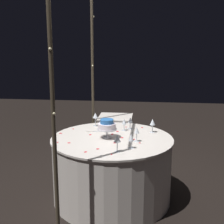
% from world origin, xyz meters
% --- Properties ---
extents(ground_plane, '(12.00, 12.00, 0.00)m').
position_xyz_m(ground_plane, '(0.00, 0.00, 0.00)').
color(ground_plane, black).
extents(decorative_arch, '(1.85, 0.06, 2.49)m').
position_xyz_m(decorative_arch, '(0.00, 0.37, 1.57)').
color(decorative_arch, '#473D2D').
rests_on(decorative_arch, ground).
extents(main_table, '(1.36, 1.36, 0.73)m').
position_xyz_m(main_table, '(0.00, 0.00, 0.37)').
color(main_table, silver).
rests_on(main_table, ground).
extents(side_table, '(0.49, 0.49, 0.71)m').
position_xyz_m(side_table, '(1.12, 0.08, 0.35)').
color(side_table, silver).
rests_on(side_table, ground).
extents(tiered_cake, '(0.22, 0.22, 0.21)m').
position_xyz_m(tiered_cake, '(-0.01, 0.06, 0.88)').
color(tiered_cake, silver).
rests_on(tiered_cake, main_table).
extents(wine_glass_0, '(0.06, 0.06, 0.15)m').
position_xyz_m(wine_glass_0, '(0.30, -0.11, 0.84)').
color(wine_glass_0, silver).
rests_on(wine_glass_0, main_table).
extents(wine_glass_1, '(0.06, 0.06, 0.15)m').
position_xyz_m(wine_glass_1, '(0.38, -0.18, 0.84)').
color(wine_glass_1, silver).
rests_on(wine_glass_1, main_table).
extents(wine_glass_2, '(0.07, 0.07, 0.17)m').
position_xyz_m(wine_glass_2, '(0.46, 0.27, 0.87)').
color(wine_glass_2, silver).
rests_on(wine_glass_2, main_table).
extents(wine_glass_3, '(0.06, 0.06, 0.15)m').
position_xyz_m(wine_glass_3, '(-0.32, -0.23, 0.84)').
color(wine_glass_3, silver).
rests_on(wine_glass_3, main_table).
extents(wine_glass_4, '(0.06, 0.06, 0.16)m').
position_xyz_m(wine_glass_4, '(0.26, -0.45, 0.85)').
color(wine_glass_4, silver).
rests_on(wine_glass_4, main_table).
extents(wine_glass_5, '(0.06, 0.06, 0.16)m').
position_xyz_m(wine_glass_5, '(-0.10, -0.28, 0.85)').
color(wine_glass_5, silver).
rests_on(wine_glass_5, main_table).
extents(wine_glass_6, '(0.07, 0.07, 0.17)m').
position_xyz_m(wine_glass_6, '(-0.44, -0.10, 0.86)').
color(wine_glass_6, silver).
rests_on(wine_glass_6, main_table).
extents(cake_knife, '(0.10, 0.29, 0.01)m').
position_xyz_m(cake_knife, '(0.22, 0.21, 0.74)').
color(cake_knife, silver).
rests_on(cake_knife, main_table).
extents(rose_petal_0, '(0.04, 0.04, 0.00)m').
position_xyz_m(rose_petal_0, '(-0.12, -0.05, 0.74)').
color(rose_petal_0, red).
rests_on(rose_petal_0, main_table).
extents(rose_petal_1, '(0.04, 0.04, 0.00)m').
position_xyz_m(rose_petal_1, '(-0.48, 0.20, 0.74)').
color(rose_petal_1, red).
rests_on(rose_petal_1, main_table).
extents(rose_petal_2, '(0.04, 0.04, 0.00)m').
position_xyz_m(rose_petal_2, '(-0.04, -0.24, 0.74)').
color(rose_petal_2, red).
rests_on(rose_petal_2, main_table).
extents(rose_petal_3, '(0.05, 0.04, 0.00)m').
position_xyz_m(rose_petal_3, '(0.01, -0.11, 0.74)').
color(rose_petal_3, red).
rests_on(rose_petal_3, main_table).
extents(rose_petal_4, '(0.03, 0.03, 0.00)m').
position_xyz_m(rose_petal_4, '(0.45, -0.12, 0.74)').
color(rose_petal_4, red).
rests_on(rose_petal_4, main_table).
extents(rose_petal_5, '(0.03, 0.02, 0.00)m').
position_xyz_m(rose_petal_5, '(-0.52, -0.06, 0.74)').
color(rose_petal_5, red).
rests_on(rose_petal_5, main_table).
extents(rose_petal_6, '(0.04, 0.04, 0.00)m').
position_xyz_m(rose_petal_6, '(0.25, -0.03, 0.74)').
color(rose_petal_6, red).
rests_on(rose_petal_6, main_table).
extents(rose_petal_7, '(0.03, 0.04, 0.00)m').
position_xyz_m(rose_petal_7, '(-0.24, 0.43, 0.74)').
color(rose_petal_7, red).
rests_on(rose_petal_7, main_table).
extents(rose_petal_8, '(0.04, 0.05, 0.00)m').
position_xyz_m(rose_petal_8, '(0.24, 0.07, 0.74)').
color(rose_petal_8, red).
rests_on(rose_petal_8, main_table).
extents(rose_petal_9, '(0.03, 0.03, 0.00)m').
position_xyz_m(rose_petal_9, '(-0.23, 0.55, 0.74)').
color(rose_petal_9, red).
rests_on(rose_petal_9, main_table).
extents(rose_petal_10, '(0.05, 0.04, 0.00)m').
position_xyz_m(rose_petal_10, '(0.13, 0.01, 0.74)').
color(rose_petal_10, red).
rests_on(rose_petal_10, main_table).
extents(rose_petal_11, '(0.04, 0.04, 0.00)m').
position_xyz_m(rose_petal_11, '(-0.39, 0.10, 0.74)').
color(rose_petal_11, red).
rests_on(rose_petal_11, main_table).
extents(rose_petal_12, '(0.04, 0.05, 0.00)m').
position_xyz_m(rose_petal_12, '(-0.17, -0.05, 0.74)').
color(rose_petal_12, red).
rests_on(rose_petal_12, main_table).
extents(rose_petal_13, '(0.04, 0.03, 0.00)m').
position_xyz_m(rose_petal_13, '(0.45, -0.32, 0.74)').
color(rose_petal_13, red).
rests_on(rose_petal_13, main_table).
extents(rose_petal_14, '(0.03, 0.02, 0.00)m').
position_xyz_m(rose_petal_14, '(-0.15, -0.31, 0.74)').
color(rose_petal_14, red).
rests_on(rose_petal_14, main_table).
extents(rose_petal_15, '(0.04, 0.04, 0.00)m').
position_xyz_m(rose_petal_15, '(0.08, 0.26, 0.74)').
color(rose_petal_15, red).
rests_on(rose_petal_15, main_table).
extents(rose_petal_16, '(0.02, 0.03, 0.00)m').
position_xyz_m(rose_petal_16, '(0.29, 0.51, 0.74)').
color(rose_petal_16, red).
rests_on(rose_petal_16, main_table).
extents(rose_petal_17, '(0.03, 0.04, 0.00)m').
position_xyz_m(rose_petal_17, '(0.09, 0.62, 0.74)').
color(rose_petal_17, red).
rests_on(rose_petal_17, main_table).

